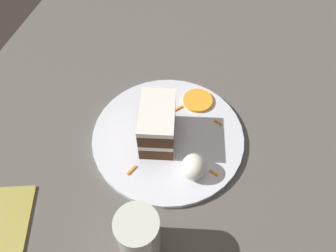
{
  "coord_description": "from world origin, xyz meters",
  "views": [
    {
      "loc": [
        -0.39,
        -0.06,
        0.54
      ],
      "look_at": [
        -0.05,
        0.03,
        0.06
      ],
      "focal_mm": 35.0,
      "sensor_mm": 36.0,
      "label": 1
    }
  ],
  "objects_px": {
    "cake_slice": "(158,124)",
    "cream_dollop": "(194,167)",
    "plate": "(168,136)",
    "orange_garnish": "(198,101)",
    "drinking_glass": "(139,237)"
  },
  "relations": [
    {
      "from": "drinking_glass",
      "to": "cake_slice",
      "type": "bearing_deg",
      "value": 7.69
    },
    {
      "from": "cake_slice",
      "to": "orange_garnish",
      "type": "relative_size",
      "value": 1.85
    },
    {
      "from": "plate",
      "to": "orange_garnish",
      "type": "bearing_deg",
      "value": -22.13
    },
    {
      "from": "cake_slice",
      "to": "cream_dollop",
      "type": "height_order",
      "value": "cake_slice"
    },
    {
      "from": "drinking_glass",
      "to": "plate",
      "type": "bearing_deg",
      "value": 2.69
    },
    {
      "from": "plate",
      "to": "orange_garnish",
      "type": "xyz_separation_m",
      "value": [
        0.09,
        -0.04,
        0.01
      ]
    },
    {
      "from": "cake_slice",
      "to": "drinking_glass",
      "type": "xyz_separation_m",
      "value": [
        -0.2,
        -0.03,
        -0.01
      ]
    },
    {
      "from": "cream_dollop",
      "to": "orange_garnish",
      "type": "relative_size",
      "value": 0.79
    },
    {
      "from": "cream_dollop",
      "to": "drinking_glass",
      "type": "height_order",
      "value": "drinking_glass"
    },
    {
      "from": "plate",
      "to": "cake_slice",
      "type": "relative_size",
      "value": 2.57
    },
    {
      "from": "cake_slice",
      "to": "plate",
      "type": "bearing_deg",
      "value": -164.1
    },
    {
      "from": "cake_slice",
      "to": "orange_garnish",
      "type": "height_order",
      "value": "cake_slice"
    },
    {
      "from": "cake_slice",
      "to": "drinking_glass",
      "type": "distance_m",
      "value": 0.2
    },
    {
      "from": "orange_garnish",
      "to": "plate",
      "type": "bearing_deg",
      "value": 157.87
    },
    {
      "from": "cake_slice",
      "to": "orange_garnish",
      "type": "xyz_separation_m",
      "value": [
        0.1,
        -0.06,
        -0.04
      ]
    }
  ]
}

